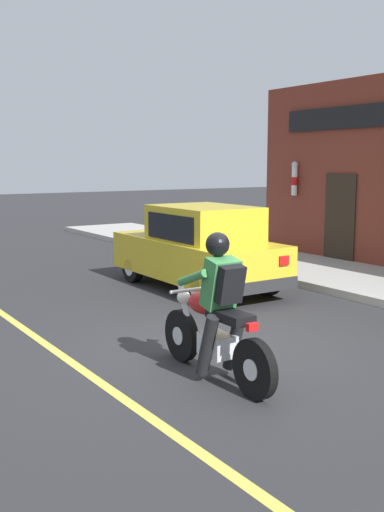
{
  "coord_description": "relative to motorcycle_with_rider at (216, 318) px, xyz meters",
  "views": [
    {
      "loc": [
        -4.4,
        -5.75,
        2.34
      ],
      "look_at": [
        0.57,
        1.68,
        0.95
      ],
      "focal_mm": 42.0,
      "sensor_mm": 36.0,
      "label": 1
    }
  ],
  "objects": [
    {
      "name": "ground_plane",
      "position": [
        0.68,
        0.66,
        -0.68
      ],
      "size": [
        80.0,
        80.0,
        0.0
      ],
      "primitive_type": "plane",
      "color": "#2B2B2D"
    },
    {
      "name": "motorcycle_with_rider",
      "position": [
        0.0,
        0.0,
        0.0
      ],
      "size": [
        0.56,
        2.02,
        1.62
      ],
      "color": "black",
      "rests_on": "ground"
    },
    {
      "name": "sidewalk_curb",
      "position": [
        5.45,
        3.66,
        -0.61
      ],
      "size": [
        2.6,
        22.0,
        0.14
      ],
      "primitive_type": "cube",
      "color": "#ADAAA3",
      "rests_on": "ground"
    },
    {
      "name": "trash_bin",
      "position": [
        5.68,
        6.16,
        -0.04
      ],
      "size": [
        0.56,
        0.56,
        0.98
      ],
      "color": "#514C47",
      "rests_on": "sidewalk_curb"
    },
    {
      "name": "lane_stripe",
      "position": [
        -1.12,
        3.66,
        -0.67
      ],
      "size": [
        0.12,
        19.8,
        0.01
      ],
      "primitive_type": "cube",
      "color": "#D1C64C",
      "rests_on": "ground"
    },
    {
      "name": "car_hatchback",
      "position": [
        2.51,
        4.01,
        0.09
      ],
      "size": [
        1.68,
        3.8,
        1.57
      ],
      "color": "black",
      "rests_on": "ground"
    }
  ]
}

